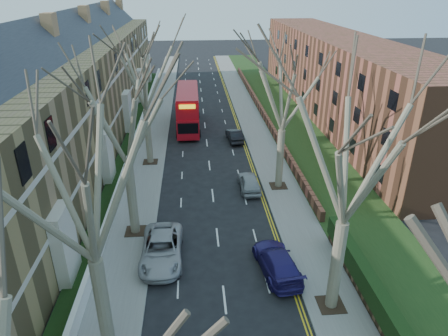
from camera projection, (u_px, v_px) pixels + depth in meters
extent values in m
cube|color=slate|center=(156.00, 126.00, 48.81)|extent=(3.00, 102.00, 0.12)
cube|color=slate|center=(253.00, 124.00, 49.68)|extent=(3.00, 102.00, 0.12)
cube|color=olive|center=(66.00, 107.00, 38.93)|extent=(9.00, 78.00, 10.00)
cube|color=#282A31|center=(55.00, 43.00, 36.41)|extent=(4.67, 78.00, 4.67)
cube|color=beige|center=(114.00, 120.00, 39.89)|extent=(0.12, 78.00, 0.35)
cube|color=beige|center=(109.00, 85.00, 38.41)|extent=(0.12, 78.00, 0.35)
cube|color=brown|center=(337.00, 75.00, 52.05)|extent=(8.00, 54.00, 10.00)
cube|color=brown|center=(261.00, 110.00, 53.21)|extent=(0.35, 54.00, 0.90)
cube|color=white|center=(134.00, 146.00, 41.22)|extent=(0.30, 78.00, 1.00)
cube|color=#1B3814|center=(289.00, 122.00, 49.97)|extent=(6.00, 102.00, 0.06)
cylinder|color=#736B52|center=(103.00, 308.00, 17.87)|extent=(0.64, 0.64, 5.25)
cylinder|color=#736B52|center=(132.00, 200.00, 26.95)|extent=(0.64, 0.64, 5.07)
cube|color=#2D2116|center=(136.00, 231.00, 28.01)|extent=(1.40, 1.40, 0.05)
cylinder|color=#736B52|center=(148.00, 137.00, 37.76)|extent=(0.60, 0.60, 5.25)
cube|color=#2D2116|center=(151.00, 162.00, 38.86)|extent=(1.40, 1.40, 0.05)
cylinder|color=#736B52|center=(336.00, 266.00, 20.50)|extent=(0.64, 0.64, 5.25)
cube|color=#2D2116|center=(331.00, 305.00, 21.60)|extent=(1.40, 1.40, 0.05)
cylinder|color=#736B52|center=(280.00, 159.00, 33.20)|extent=(0.60, 0.60, 5.07)
cube|color=#2D2116|center=(278.00, 186.00, 34.26)|extent=(1.40, 1.40, 0.05)
cube|color=#AF0C16|center=(188.00, 116.00, 47.94)|extent=(2.50, 10.86, 2.17)
cube|color=#AF0C16|center=(188.00, 99.00, 47.06)|extent=(2.50, 10.32, 1.97)
cube|color=black|center=(188.00, 112.00, 47.75)|extent=(2.52, 9.99, 0.89)
cube|color=black|center=(188.00, 98.00, 47.02)|extent=(2.52, 9.78, 0.89)
imported|color=#A6A6AB|center=(162.00, 249.00, 25.08)|extent=(2.55, 5.52, 1.53)
imported|color=navy|center=(277.00, 262.00, 24.00)|extent=(2.66, 5.20, 1.45)
imported|color=#93969B|center=(249.00, 182.00, 33.66)|extent=(1.70, 4.12, 1.40)
imported|color=black|center=(234.00, 136.00, 44.05)|extent=(1.77, 4.10, 1.31)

